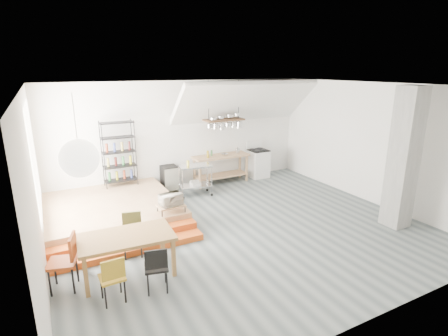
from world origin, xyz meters
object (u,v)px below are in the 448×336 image
dining_table (127,240)px  mini_fridge (170,178)px  rolling_cart (195,176)px  stove (258,163)px

dining_table → mini_fridge: mini_fridge is taller
rolling_cart → mini_fridge: bearing=134.6°
dining_table → stove: bearing=39.7°
stove → rolling_cart: 2.66m
mini_fridge → stove: bearing=-0.8°
rolling_cart → dining_table: bearing=-121.6°
stove → dining_table: size_ratio=0.72×
stove → dining_table: (-5.21, -3.84, 0.19)m
stove → dining_table: 6.47m
mini_fridge → dining_table: bearing=-118.5°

